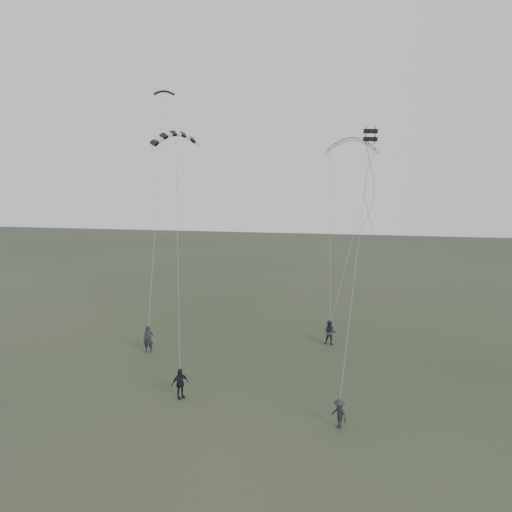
% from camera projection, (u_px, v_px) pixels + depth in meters
% --- Properties ---
extents(ground, '(140.00, 140.00, 0.00)m').
position_uv_depth(ground, '(222.00, 390.00, 28.74)').
color(ground, '#2D3723').
rests_on(ground, ground).
extents(flyer_left, '(0.77, 0.61, 1.86)m').
position_uv_depth(flyer_left, '(148.00, 339.00, 34.58)').
color(flyer_left, black).
rests_on(flyer_left, ground).
extents(flyer_right, '(0.97, 0.81, 1.80)m').
position_uv_depth(flyer_right, '(330.00, 333.00, 35.98)').
color(flyer_right, '#27272C').
rests_on(flyer_right, ground).
extents(flyer_center, '(1.01, 1.02, 1.73)m').
position_uv_depth(flyer_center, '(180.00, 383.00, 27.65)').
color(flyer_center, black).
rests_on(flyer_center, ground).
extents(flyer_far, '(1.07, 1.08, 1.49)m').
position_uv_depth(flyer_far, '(339.00, 414.00, 24.52)').
color(flyer_far, '#27272C').
rests_on(flyer_far, ground).
extents(kite_dark_small, '(1.67, 1.13, 0.63)m').
position_uv_depth(kite_dark_small, '(164.00, 91.00, 37.69)').
color(kite_dark_small, black).
rests_on(kite_dark_small, flyer_left).
extents(kite_pale_large, '(4.25, 1.27, 1.86)m').
position_uv_depth(kite_pale_large, '(352.00, 140.00, 38.59)').
color(kite_pale_large, '#B9BCBF').
rests_on(kite_pale_large, flyer_right).
extents(kite_striped, '(3.00, 2.44, 1.32)m').
position_uv_depth(kite_striped, '(176.00, 133.00, 29.65)').
color(kite_striped, black).
rests_on(kite_striped, flyer_center).
extents(kite_box, '(0.83, 0.84, 0.72)m').
position_uv_depth(kite_box, '(370.00, 135.00, 28.39)').
color(kite_box, black).
rests_on(kite_box, flyer_far).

